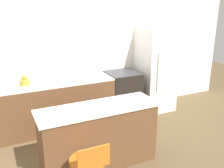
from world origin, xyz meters
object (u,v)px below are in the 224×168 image
Objects in this scene: refrigerator at (156,70)px; kettle at (25,81)px; mixing_bowl at (83,76)px; oven_range at (122,94)px.

refrigerator is 9.59× the size of kettle.
refrigerator is 1.67m from mixing_bowl.
mixing_bowl is (-0.85, 0.01, 0.51)m from oven_range.
oven_range is 0.93m from refrigerator.
oven_range is 4.95× the size of kettle.
mixing_bowl is at bearing 179.49° from oven_range.
oven_range is 3.36× the size of mixing_bowl.
oven_range is 2.00m from kettle.
refrigerator is (0.82, -0.02, 0.44)m from oven_range.
refrigerator is at bearing -0.62° from kettle.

